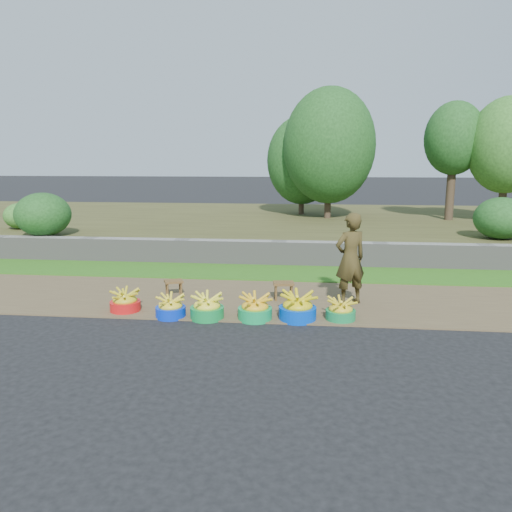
# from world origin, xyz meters

# --- Properties ---
(ground_plane) EXTENTS (120.00, 120.00, 0.00)m
(ground_plane) POSITION_xyz_m (0.00, 0.00, 0.00)
(ground_plane) COLOR black
(ground_plane) RESTS_ON ground
(dirt_shoulder) EXTENTS (80.00, 2.50, 0.02)m
(dirt_shoulder) POSITION_xyz_m (0.00, 1.25, 0.01)
(dirt_shoulder) COLOR brown
(dirt_shoulder) RESTS_ON ground
(grass_verge) EXTENTS (80.00, 1.50, 0.04)m
(grass_verge) POSITION_xyz_m (0.00, 3.25, 0.02)
(grass_verge) COLOR #2E6818
(grass_verge) RESTS_ON ground
(retaining_wall) EXTENTS (80.00, 0.35, 0.55)m
(retaining_wall) POSITION_xyz_m (0.00, 4.10, 0.28)
(retaining_wall) COLOR gray
(retaining_wall) RESTS_ON ground
(earth_bank) EXTENTS (80.00, 10.00, 0.50)m
(earth_bank) POSITION_xyz_m (0.00, 9.00, 0.25)
(earth_bank) COLOR #43421F
(earth_bank) RESTS_ON ground
(vegetation) EXTENTS (34.13, 8.16, 4.90)m
(vegetation) POSITION_xyz_m (6.17, 8.34, 2.76)
(vegetation) COLOR #392C1E
(vegetation) RESTS_ON earth_bank
(basin_a) EXTENTS (0.47, 0.47, 0.35)m
(basin_a) POSITION_xyz_m (-2.18, 0.36, 0.16)
(basin_a) COLOR red
(basin_a) RESTS_ON ground
(basin_b) EXTENTS (0.45, 0.45, 0.34)m
(basin_b) POSITION_xyz_m (-1.40, 0.16, 0.15)
(basin_b) COLOR #052CC9
(basin_b) RESTS_ON ground
(basin_c) EXTENTS (0.51, 0.51, 0.38)m
(basin_c) POSITION_xyz_m (-0.84, 0.16, 0.17)
(basin_c) COLOR #118139
(basin_c) RESTS_ON ground
(basin_d) EXTENTS (0.51, 0.51, 0.38)m
(basin_d) POSITION_xyz_m (-0.11, 0.19, 0.17)
(basin_d) COLOR #0F934B
(basin_d) RESTS_ON ground
(basin_e) EXTENTS (0.56, 0.56, 0.42)m
(basin_e) POSITION_xyz_m (0.52, 0.24, 0.19)
(basin_e) COLOR #003CC8
(basin_e) RESTS_ON ground
(basin_f) EXTENTS (0.44, 0.44, 0.33)m
(basin_f) POSITION_xyz_m (1.15, 0.28, 0.15)
(basin_f) COLOR #157A40
(basin_f) RESTS_ON ground
(stool_left) EXTENTS (0.38, 0.34, 0.27)m
(stool_left) POSITION_xyz_m (-1.66, 1.29, 0.24)
(stool_left) COLOR brown
(stool_left) RESTS_ON dirt_shoulder
(stool_right) EXTENTS (0.37, 0.30, 0.30)m
(stool_right) POSITION_xyz_m (0.25, 1.24, 0.26)
(stool_right) COLOR brown
(stool_right) RESTS_ON dirt_shoulder
(vendor_woman) EXTENTS (0.65, 0.57, 1.50)m
(vendor_woman) POSITION_xyz_m (1.34, 1.14, 0.77)
(vendor_woman) COLOR black
(vendor_woman) RESTS_ON dirt_shoulder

